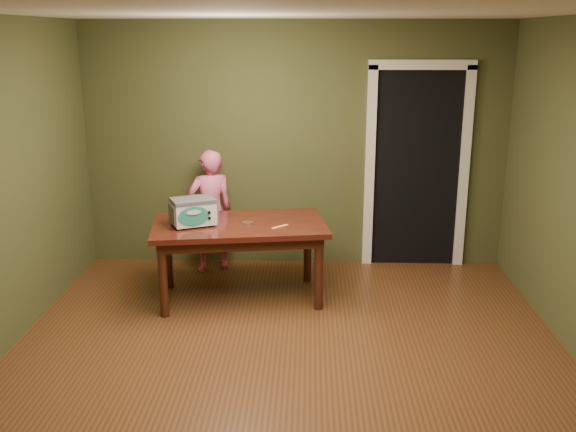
# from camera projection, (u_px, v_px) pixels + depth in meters

# --- Properties ---
(floor) EXTENTS (5.00, 5.00, 0.00)m
(floor) POSITION_uv_depth(u_px,v_px,m) (287.00, 375.00, 4.79)
(floor) COLOR brown
(floor) RESTS_ON ground
(room_shell) EXTENTS (4.52, 5.02, 2.61)m
(room_shell) POSITION_uv_depth(u_px,v_px,m) (286.00, 149.00, 4.32)
(room_shell) COLOR #454826
(room_shell) RESTS_ON ground
(doorway) EXTENTS (1.10, 0.66, 2.25)m
(doorway) POSITION_uv_depth(u_px,v_px,m) (412.00, 164.00, 7.13)
(doorway) COLOR black
(doorway) RESTS_ON ground
(dining_table) EXTENTS (1.72, 1.13, 0.75)m
(dining_table) POSITION_uv_depth(u_px,v_px,m) (240.00, 233.00, 6.02)
(dining_table) COLOR #380F0C
(dining_table) RESTS_ON floor
(toy_oven) EXTENTS (0.47, 0.41, 0.25)m
(toy_oven) POSITION_uv_depth(u_px,v_px,m) (193.00, 211.00, 5.89)
(toy_oven) COLOR #4C4F54
(toy_oven) RESTS_ON dining_table
(baking_pan) EXTENTS (0.10, 0.10, 0.02)m
(baking_pan) POSITION_uv_depth(u_px,v_px,m) (248.00, 223.00, 5.95)
(baking_pan) COLOR silver
(baking_pan) RESTS_ON dining_table
(spatula) EXTENTS (0.15, 0.14, 0.01)m
(spatula) POSITION_uv_depth(u_px,v_px,m) (280.00, 227.00, 5.86)
(spatula) COLOR #FFCD6E
(spatula) RESTS_ON dining_table
(child) EXTENTS (0.56, 0.47, 1.31)m
(child) POSITION_uv_depth(u_px,v_px,m) (211.00, 211.00, 6.75)
(child) COLOR pink
(child) RESTS_ON floor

